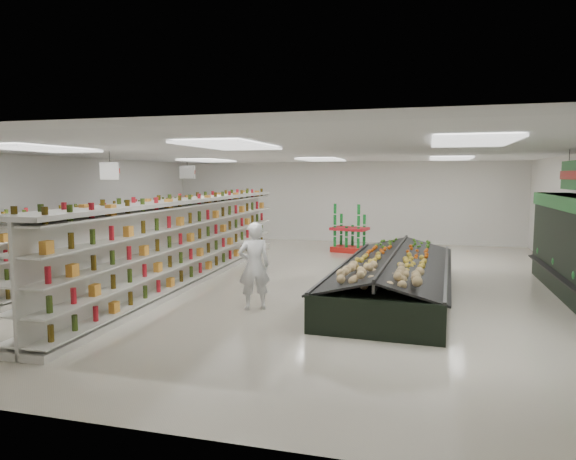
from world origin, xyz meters
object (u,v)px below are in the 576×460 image
(gondola_left, at_px, (133,237))
(shopper_main, at_px, (254,266))
(soda_endcap, at_px, (350,231))
(produce_island, at_px, (394,275))
(gondola_center, at_px, (190,243))
(shopper_background, at_px, (225,233))

(gondola_left, xyz_separation_m, shopper_main, (5.03, -3.76, 0.03))
(soda_endcap, xyz_separation_m, shopper_main, (-0.68, -8.19, 0.13))
(gondola_left, distance_m, produce_island, 7.85)
(gondola_left, relative_size, shopper_main, 6.08)
(gondola_left, xyz_separation_m, gondola_center, (2.53, -1.45, 0.11))
(gondola_left, relative_size, soda_endcap, 6.89)
(gondola_center, xyz_separation_m, shopper_main, (2.50, -2.30, -0.08))
(gondola_center, height_order, shopper_background, gondola_center)
(soda_endcap, distance_m, shopper_main, 8.22)
(gondola_left, height_order, soda_endcap, gondola_left)
(produce_island, bearing_deg, shopper_background, 143.85)
(gondola_center, bearing_deg, shopper_main, -44.66)
(soda_endcap, height_order, shopper_main, shopper_main)
(gondola_center, distance_m, soda_endcap, 6.69)
(gondola_center, distance_m, shopper_background, 3.83)
(gondola_left, distance_m, gondola_center, 2.92)
(gondola_left, distance_m, soda_endcap, 7.23)
(soda_endcap, bearing_deg, gondola_left, -142.21)
(produce_island, xyz_separation_m, shopper_background, (-5.70, 4.16, 0.32))
(soda_endcap, bearing_deg, shopper_background, -150.93)
(produce_island, height_order, shopper_background, shopper_background)
(shopper_main, bearing_deg, gondola_left, -66.72)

